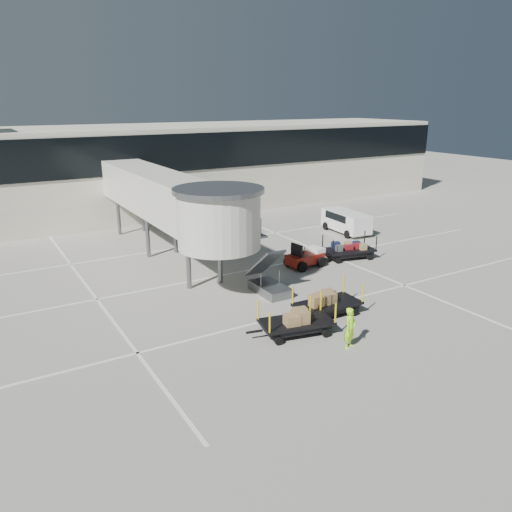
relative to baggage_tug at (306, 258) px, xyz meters
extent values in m
plane|color=#B3ACA0|center=(-3.07, -7.78, -0.60)|extent=(140.00, 140.00, 0.00)
cube|color=white|center=(-3.07, -5.78, -0.59)|extent=(40.00, 0.15, 0.02)
cube|color=white|center=(-3.07, 1.22, -0.59)|extent=(40.00, 0.15, 0.02)
cube|color=white|center=(-3.07, 8.22, -0.59)|extent=(40.00, 0.15, 0.02)
cube|color=white|center=(2.93, 2.22, -0.59)|extent=(0.15, 30.00, 0.02)
cube|color=white|center=(-13.07, 2.22, -0.59)|extent=(0.15, 30.00, 0.02)
cube|color=silver|center=(-3.07, 22.22, 3.40)|extent=(64.00, 12.00, 8.00)
cube|color=black|center=(-3.07, 16.17, 5.40)|extent=(64.00, 0.12, 3.20)
cube|color=beige|center=(-7.07, 7.22, 3.70)|extent=(3.00, 18.00, 2.80)
cylinder|color=beige|center=(-7.07, -1.78, 3.70)|extent=(4.40, 4.40, 3.00)
cylinder|color=slate|center=(-7.07, -1.78, 5.30)|extent=(4.80, 4.80, 0.25)
cylinder|color=slate|center=(-8.07, 0.22, 0.85)|extent=(0.28, 0.28, 2.90)
cylinder|color=slate|center=(-6.07, 0.22, 0.85)|extent=(0.28, 0.28, 2.90)
cylinder|color=slate|center=(-8.07, 7.22, 0.85)|extent=(0.28, 0.28, 2.90)
cylinder|color=slate|center=(-6.07, 7.22, 0.85)|extent=(0.28, 0.28, 2.90)
cylinder|color=slate|center=(-8.07, 14.22, 0.85)|extent=(0.28, 0.28, 2.90)
cylinder|color=slate|center=(-6.07, 14.22, 0.85)|extent=(0.28, 0.28, 2.90)
cube|color=slate|center=(-4.47, -2.78, -0.35)|extent=(1.40, 2.60, 0.50)
cube|color=slate|center=(-4.47, -2.18, 1.00)|extent=(1.20, 2.60, 2.06)
cube|color=slate|center=(-4.47, -0.78, 2.25)|extent=(1.40, 1.20, 0.12)
cube|color=maroon|center=(-0.07, -0.01, -0.03)|extent=(2.57, 1.43, 0.62)
cube|color=white|center=(0.85, 0.09, 0.38)|extent=(0.83, 1.20, 0.36)
cube|color=black|center=(-0.79, -0.08, 0.58)|extent=(0.23, 1.04, 0.93)
cylinder|color=black|center=(-0.82, -0.76, -0.27)|extent=(0.68, 0.32, 0.66)
cylinder|color=black|center=(-0.96, 0.57, -0.27)|extent=(0.68, 0.32, 0.66)
cylinder|color=black|center=(0.82, -0.59, -0.27)|extent=(0.68, 0.32, 0.66)
cylinder|color=black|center=(0.68, 0.74, -0.27)|extent=(0.68, 0.32, 0.66)
cube|color=black|center=(3.53, -0.11, 0.02)|extent=(3.67, 2.36, 0.14)
cube|color=black|center=(3.53, -0.11, -0.18)|extent=(3.28, 2.04, 0.28)
cube|color=black|center=(1.49, 0.32, -0.15)|extent=(0.79, 0.25, 0.09)
cylinder|color=black|center=(2.22, -0.61, -0.41)|extent=(0.41, 0.23, 0.38)
cylinder|color=black|center=(2.53, 0.88, -0.41)|extent=(0.41, 0.23, 0.38)
cylinder|color=black|center=(4.54, -1.10, -0.41)|extent=(0.41, 0.23, 0.38)
cylinder|color=black|center=(4.85, 0.39, -0.41)|extent=(0.41, 0.23, 0.38)
cylinder|color=black|center=(1.79, -0.52, 0.53)|extent=(0.08, 0.08, 1.02)
cylinder|color=black|center=(2.10, 0.97, 0.53)|extent=(0.08, 0.08, 1.02)
cylinder|color=black|center=(4.97, -1.19, 0.53)|extent=(0.08, 0.08, 1.02)
cylinder|color=black|center=(5.28, 0.30, 0.53)|extent=(0.08, 0.08, 1.02)
cube|color=#48474C|center=(4.54, -0.08, 0.33)|extent=(0.49, 0.48, 0.47)
cube|color=#48474C|center=(2.42, 0.47, 0.24)|extent=(0.63, 0.41, 0.29)
cube|color=#48474C|center=(2.74, 0.17, 0.32)|extent=(0.63, 0.52, 0.45)
cube|color=maroon|center=(3.86, -0.41, 0.33)|extent=(0.67, 0.51, 0.48)
cube|color=#48474C|center=(3.93, -0.35, 0.28)|extent=(0.63, 0.50, 0.37)
cube|color=#48474C|center=(4.57, -0.39, 0.31)|extent=(0.68, 0.45, 0.44)
cube|color=maroon|center=(4.40, -0.45, 0.33)|extent=(0.62, 0.48, 0.49)
cube|color=#131E3E|center=(2.40, 0.22, 0.23)|extent=(0.58, 0.54, 0.29)
cube|color=black|center=(-3.60, -6.77, 0.01)|extent=(3.37, 1.74, 0.13)
cube|color=black|center=(-3.60, -6.77, -0.19)|extent=(3.03, 1.48, 0.28)
cube|color=black|center=(-5.65, -6.73, -0.15)|extent=(0.78, 0.11, 0.09)
cylinder|color=black|center=(-4.78, -7.50, -0.41)|extent=(0.38, 0.16, 0.38)
cylinder|color=black|center=(-4.75, -6.00, -0.41)|extent=(0.38, 0.16, 0.38)
cylinder|color=black|center=(-2.45, -7.55, -0.41)|extent=(0.38, 0.16, 0.38)
cylinder|color=black|center=(-2.41, -6.05, -0.41)|extent=(0.38, 0.16, 0.38)
cylinder|color=yellow|center=(-5.21, -7.49, 0.51)|extent=(0.08, 0.08, 1.00)
cylinder|color=yellow|center=(-5.18, -5.99, 0.51)|extent=(0.08, 0.08, 1.00)
cylinder|color=yellow|center=(-2.01, -7.56, 0.51)|extent=(0.08, 0.08, 1.00)
cylinder|color=yellow|center=(-1.98, -6.06, 0.51)|extent=(0.08, 0.08, 1.00)
cube|color=olive|center=(-4.52, -6.33, 0.33)|extent=(0.59, 0.59, 0.49)
cube|color=olive|center=(-3.58, -6.83, 0.30)|extent=(0.49, 0.47, 0.45)
cube|color=olive|center=(-2.40, -6.98, 0.36)|extent=(0.61, 0.61, 0.57)
cube|color=olive|center=(-4.47, -6.50, 0.36)|extent=(0.61, 0.60, 0.55)
cube|color=olive|center=(-4.81, -7.19, 0.32)|extent=(0.67, 0.55, 0.48)
cube|color=olive|center=(-2.54, -7.06, 0.37)|extent=(0.61, 0.58, 0.57)
cube|color=black|center=(-6.17, -7.73, 0.01)|extent=(3.58, 2.29, 0.13)
cube|color=black|center=(-6.17, -7.73, -0.19)|extent=(3.21, 1.98, 0.28)
cube|color=black|center=(-8.17, -7.31, -0.16)|extent=(0.78, 0.24, 0.09)
cylinder|color=black|center=(-7.45, -8.22, -0.41)|extent=(0.40, 0.23, 0.38)
cylinder|color=black|center=(-7.15, -6.76, -0.41)|extent=(0.40, 0.23, 0.38)
cylinder|color=black|center=(-5.18, -8.69, -0.41)|extent=(0.40, 0.23, 0.38)
cylinder|color=black|center=(-4.88, -7.23, -0.41)|extent=(0.40, 0.23, 0.38)
cylinder|color=yellow|center=(-7.88, -8.14, 0.51)|extent=(0.08, 0.08, 1.00)
cylinder|color=yellow|center=(-7.58, -6.67, 0.51)|extent=(0.08, 0.08, 1.00)
cylinder|color=yellow|center=(-4.76, -8.78, 0.51)|extent=(0.08, 0.08, 1.00)
cylinder|color=yellow|center=(-4.46, -7.32, 0.51)|extent=(0.08, 0.08, 1.00)
cube|color=olive|center=(-5.85, -7.36, 0.38)|extent=(0.61, 0.56, 0.61)
cube|color=olive|center=(-6.59, -7.25, 0.32)|extent=(0.73, 0.66, 0.49)
cube|color=olive|center=(-6.40, -7.85, 0.29)|extent=(0.64, 0.67, 0.44)
cube|color=olive|center=(-5.58, -7.87, 0.32)|extent=(0.64, 0.56, 0.49)
cube|color=olive|center=(-7.12, -7.32, 0.31)|extent=(0.60, 0.55, 0.47)
imported|color=#A6FF1A|center=(-4.90, -9.97, 0.33)|extent=(0.79, 0.65, 1.85)
cube|color=white|center=(7.92, 5.37, 0.40)|extent=(2.22, 4.69, 1.47)
cube|color=white|center=(8.09, 7.40, 0.11)|extent=(1.79, 0.66, 0.85)
cube|color=black|center=(7.94, 5.56, 0.78)|extent=(2.10, 2.99, 0.59)
cylinder|color=black|center=(6.90, 3.93, -0.28)|extent=(0.28, 0.66, 0.64)
cylinder|color=black|center=(8.69, 3.78, -0.28)|extent=(0.28, 0.66, 0.64)
cylinder|color=black|center=(7.15, 6.96, -0.28)|extent=(0.28, 0.66, 0.64)
cylinder|color=black|center=(8.94, 6.81, -0.28)|extent=(0.28, 0.66, 0.64)
camera|label=1|loc=(-18.44, -24.80, 9.77)|focal=35.00mm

